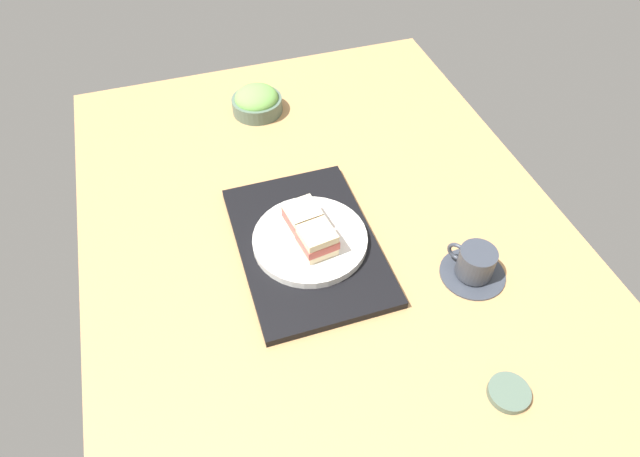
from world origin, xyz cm
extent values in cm
cube|color=tan|center=(0.00, 0.00, -1.50)|extent=(140.00, 100.00, 3.00)
cube|color=black|center=(0.67, -5.45, 0.88)|extent=(39.84, 26.96, 1.76)
cylinder|color=silver|center=(1.11, -4.88, 2.61)|extent=(23.01, 23.01, 1.69)
cube|color=#EFE5C1|center=(-2.27, -5.32, 4.09)|extent=(7.13, 7.07, 1.28)
cube|color=#B74C42|center=(-2.27, -5.32, 5.97)|extent=(7.57, 7.30, 2.47)
cube|color=#EFE5C1|center=(-2.27, -5.32, 7.84)|extent=(7.13, 7.07, 1.28)
cube|color=beige|center=(4.50, -4.44, 4.29)|extent=(7.13, 7.07, 1.67)
cube|color=#B74C42|center=(4.50, -4.44, 6.06)|extent=(7.37, 7.47, 1.88)
cube|color=beige|center=(4.50, -4.44, 7.84)|extent=(7.13, 7.07, 1.67)
cylinder|color=#4C6051|center=(-47.85, -4.14, 1.95)|extent=(12.94, 12.94, 3.90)
ellipsoid|color=#6BA84C|center=(-47.85, -4.14, 3.90)|extent=(11.23, 11.23, 6.18)
cylinder|color=#333842|center=(17.19, 23.31, 0.40)|extent=(12.73, 12.73, 0.80)
cylinder|color=#333842|center=(17.19, 23.31, 3.77)|extent=(7.13, 7.13, 5.94)
cylinder|color=#382111|center=(17.19, 23.31, 6.34)|extent=(6.56, 6.56, 0.40)
torus|color=#333842|center=(13.69, 21.06, 3.77)|extent=(3.90, 2.91, 4.13)
cylinder|color=#4C6051|center=(41.22, 16.88, 0.69)|extent=(6.99, 6.99, 1.38)
camera|label=1|loc=(69.28, -24.70, 84.71)|focal=30.44mm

